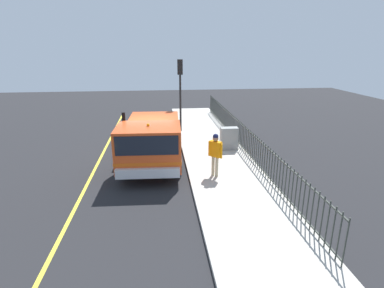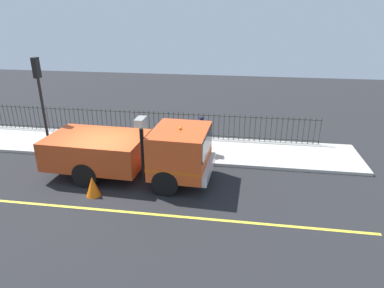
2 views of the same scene
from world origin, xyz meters
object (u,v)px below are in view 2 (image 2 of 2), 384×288
Objects in this scene: work_truck at (141,150)px; traffic_light_near at (39,87)px; worker_standing at (201,131)px; utility_cabinet at (141,129)px; traffic_cone at (93,186)px.

traffic_light_near reaches higher than work_truck.
utility_cabinet is at bearing -67.31° from worker_standing.
traffic_light_near reaches higher than utility_cabinet.
work_truck is 2.23m from traffic_cone.
traffic_light_near is at bearing 119.63° from utility_cabinet.
work_truck reaches higher than utility_cabinet.
worker_standing reaches higher than utility_cabinet.
worker_standing is at bearing -112.11° from utility_cabinet.
worker_standing is (2.47, -2.02, 0.01)m from work_truck.
worker_standing is 7.19m from traffic_light_near.
utility_cabinet is (1.29, 3.18, -0.50)m from worker_standing.
worker_standing is 5.33m from traffic_cone.
traffic_light_near is (-0.82, 6.88, 1.91)m from worker_standing.
traffic_cone is at bearing 178.28° from utility_cabinet.
work_truck is 5.89× the size of utility_cabinet.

